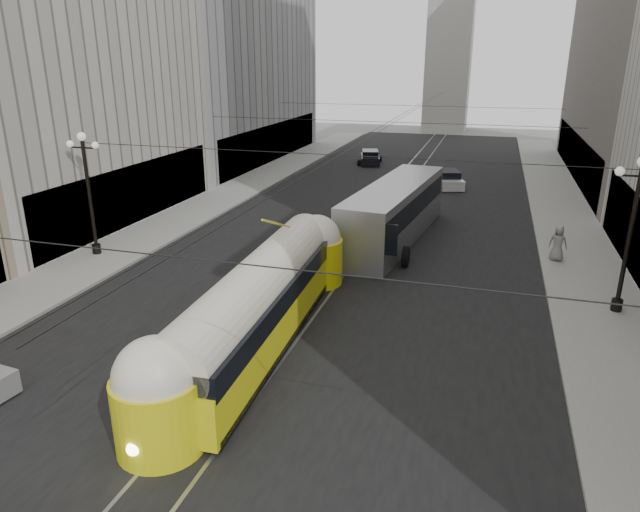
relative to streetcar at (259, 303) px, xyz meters
The scene contains 15 objects.
road 21.17m from the streetcar, 88.64° to the left, with size 20.00×85.00×0.02m, color black.
sidewalk_left 27.20m from the streetcar, 115.05° to the left, with size 4.00×72.00×0.15m, color gray.
sidewalk_right 27.64m from the streetcar, 63.06° to the left, with size 4.00×72.00×0.15m, color gray.
rail_left 21.17m from the streetcar, 90.68° to the left, with size 0.12×85.00×0.04m, color gray.
rail_right 21.20m from the streetcar, 86.61° to the left, with size 0.12×85.00×0.04m, color gray.
building_left_far 43.37m from the streetcar, 118.04° to the left, with size 12.60×28.60×28.60m.
distant_tower 69.89m from the streetcar, 89.58° to the left, with size 6.00×6.00×31.36m.
lamppost_left_mid 13.95m from the streetcar, 151.38° to the left, with size 1.86×0.44×6.37m.
lamppost_right_mid 14.82m from the streetcar, 26.75° to the left, with size 1.86×0.44×6.37m.
catenary 20.55m from the streetcar, 88.24° to the left, with size 25.00×72.00×0.23m.
streetcar is the anchor object (origin of this frame).
city_bus 14.24m from the streetcar, 79.62° to the left, with size 4.07×13.13×3.28m.
sedan_white_far 29.86m from the streetcar, 81.69° to the left, with size 3.01×4.66×1.37m.
sedan_dark_far 38.50m from the streetcar, 96.00° to the left, with size 2.73×4.54×1.34m.
pedestrian_sidewalk_right 16.83m from the streetcar, 48.02° to the left, with size 0.91×0.56×1.85m, color gray.
Camera 1 is at (7.10, -6.09, 10.02)m, focal length 32.00 mm.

